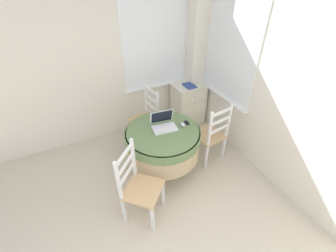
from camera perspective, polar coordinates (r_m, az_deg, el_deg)
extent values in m
cube|color=silver|center=(3.63, -22.96, 13.09)|extent=(4.26, 0.06, 2.55)
cube|color=white|center=(3.81, -3.20, 20.22)|extent=(1.10, 0.01, 1.42)
cube|color=white|center=(4.04, -2.69, 10.23)|extent=(1.18, 0.07, 0.02)
cube|color=silver|center=(2.83, 33.96, 3.09)|extent=(0.06, 4.58, 2.55)
cube|color=white|center=(3.56, 15.49, 17.89)|extent=(0.01, 1.10, 1.42)
cube|color=white|center=(3.81, 13.42, 7.57)|extent=(0.07, 1.18, 0.02)
cube|color=silver|center=(4.07, 7.12, 17.91)|extent=(0.28, 0.28, 2.55)
cylinder|color=#4C3D2D|center=(3.45, -1.16, -10.83)|extent=(0.36, 0.36, 0.03)
cylinder|color=#4C3D2D|center=(3.19, -1.24, -6.39)|extent=(0.11, 0.11, 0.70)
cylinder|color=tan|center=(3.09, -1.28, -4.32)|extent=(0.99, 0.99, 0.39)
cylinder|color=#607A4C|center=(3.00, -1.31, -2.34)|extent=(1.02, 1.02, 0.12)
cylinder|color=#607A4C|center=(2.96, -1.33, -1.30)|extent=(0.96, 0.96, 0.02)
cube|color=silver|center=(2.98, -0.85, -0.58)|extent=(0.34, 0.24, 0.02)
cube|color=silver|center=(2.98, -0.94, -0.26)|extent=(0.29, 0.16, 0.00)
cube|color=silver|center=(3.01, -1.62, 2.43)|extent=(0.32, 0.09, 0.20)
cube|color=black|center=(3.01, -1.59, 2.39)|extent=(0.29, 0.08, 0.18)
ellipsoid|color=silver|center=(3.03, 3.78, 0.38)|extent=(0.06, 0.09, 0.05)
cube|color=black|center=(3.10, 4.76, 0.81)|extent=(0.06, 0.10, 0.01)
cube|color=black|center=(3.09, 4.77, 0.90)|extent=(0.05, 0.07, 0.00)
cube|color=tan|center=(3.69, -6.31, 1.31)|extent=(0.46, 0.47, 0.02)
cube|color=white|center=(3.90, -9.66, -0.99)|extent=(0.04, 0.04, 0.43)
cube|color=white|center=(3.64, -7.09, -3.84)|extent=(0.04, 0.04, 0.43)
cube|color=white|center=(4.02, -5.20, 0.73)|extent=(0.04, 0.04, 0.43)
cube|color=white|center=(3.77, -2.40, -1.90)|extent=(0.04, 0.04, 0.43)
cube|color=white|center=(3.75, -5.62, 7.09)|extent=(0.04, 0.04, 0.55)
cube|color=white|center=(3.47, -2.61, 4.72)|extent=(0.04, 0.04, 0.55)
cube|color=white|center=(3.51, -4.32, 8.92)|extent=(0.08, 0.36, 0.04)
cube|color=white|center=(3.58, -4.21, 6.87)|extent=(0.08, 0.36, 0.04)
cube|color=white|center=(3.65, -4.11, 4.90)|extent=(0.08, 0.36, 0.04)
cube|color=tan|center=(3.43, 10.26, -2.17)|extent=(0.47, 0.46, 0.02)
cube|color=white|center=(3.77, 10.08, -2.48)|extent=(0.04, 0.04, 0.43)
cube|color=white|center=(3.57, 5.83, -4.59)|extent=(0.04, 0.04, 0.43)
cube|color=white|center=(3.60, 13.91, -5.34)|extent=(0.04, 0.04, 0.43)
cube|color=white|center=(3.39, 9.65, -7.75)|extent=(0.04, 0.04, 0.43)
cube|color=white|center=(3.29, 15.17, 1.33)|extent=(0.04, 0.04, 0.55)
cube|color=white|center=(3.06, 10.60, -0.86)|extent=(0.04, 0.04, 0.55)
cube|color=white|center=(3.06, 13.49, 3.46)|extent=(0.36, 0.08, 0.04)
cube|color=white|center=(3.13, 13.13, 1.25)|extent=(0.36, 0.08, 0.04)
cube|color=white|center=(3.22, 12.78, -0.84)|extent=(0.36, 0.08, 0.04)
cube|color=tan|center=(2.68, -6.36, -15.77)|extent=(0.58, 0.58, 0.02)
cube|color=white|center=(2.72, -3.97, -22.49)|extent=(0.05, 0.05, 0.43)
cube|color=white|center=(2.91, -1.28, -16.72)|extent=(0.05, 0.05, 0.43)
cube|color=white|center=(2.82, -11.09, -20.26)|extent=(0.05, 0.05, 0.43)
cube|color=white|center=(3.01, -7.86, -14.92)|extent=(0.05, 0.05, 0.43)
cube|color=white|center=(2.42, -12.50, -13.54)|extent=(0.05, 0.05, 0.55)
cube|color=white|center=(2.63, -8.77, -7.93)|extent=(0.05, 0.05, 0.55)
cube|color=white|center=(2.37, -11.09, -7.15)|extent=(0.27, 0.28, 0.04)
cube|color=white|center=(2.47, -10.71, -9.57)|extent=(0.27, 0.28, 0.04)
cube|color=white|center=(2.58, -10.35, -11.80)|extent=(0.27, 0.28, 0.04)
cube|color=silver|center=(4.26, 5.06, 5.71)|extent=(0.55, 0.43, 0.76)
cube|color=silver|center=(4.08, 5.35, 10.43)|extent=(0.57, 0.45, 0.02)
cube|color=white|center=(3.98, 6.84, 7.41)|extent=(0.48, 0.01, 0.22)
sphere|color=olive|center=(3.97, 6.90, 7.36)|extent=(0.02, 0.02, 0.02)
cube|color=white|center=(4.11, 6.59, 4.31)|extent=(0.48, 0.01, 0.22)
sphere|color=olive|center=(4.10, 6.65, 4.25)|extent=(0.02, 0.02, 0.02)
cube|color=white|center=(4.25, 6.36, 1.40)|extent=(0.48, 0.01, 0.22)
sphere|color=olive|center=(4.24, 6.41, 1.34)|extent=(0.02, 0.02, 0.02)
cube|color=#33478C|center=(3.99, 5.45, 10.17)|extent=(0.18, 0.24, 0.02)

